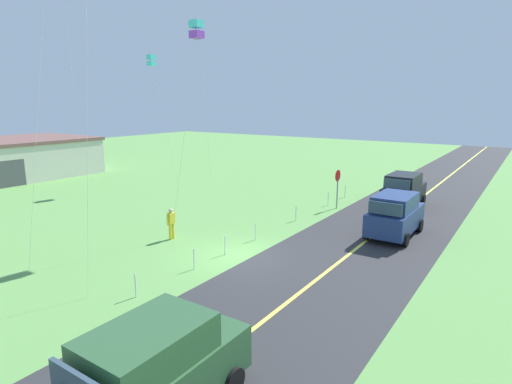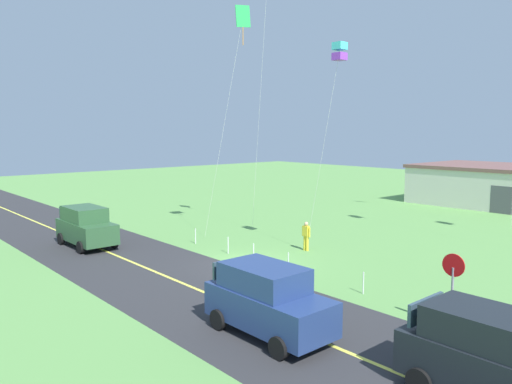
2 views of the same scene
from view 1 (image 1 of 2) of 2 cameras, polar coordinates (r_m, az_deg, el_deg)
name	(u,v)px [view 1 (image 1 of 2)]	position (r m, az deg, el deg)	size (l,w,h in m)	color
ground_plane	(241,257)	(19.15, -2.07, -8.85)	(120.00, 120.00, 0.10)	#60994C
asphalt_road	(321,276)	(17.25, 8.94, -11.26)	(120.00, 7.00, 0.00)	#2D2D30
road_centre_stripe	(321,276)	(17.25, 8.94, -11.25)	(120.00, 0.16, 0.00)	#E5E04C
car_suv_foreground	(395,214)	(22.70, 18.48, -2.92)	(4.40, 2.12, 2.24)	navy
car_parked_east_near	(404,190)	(29.19, 19.54, 0.27)	(4.40, 2.12, 2.24)	black
car_parked_west_near	(156,370)	(10.04, -13.56, -22.54)	(4.40, 2.12, 2.24)	#2D5633
stop_sign	(338,181)	(27.52, 11.09, 1.43)	(0.76, 0.08, 2.56)	gray
person_adult_near	(171,223)	(21.53, -11.51, -4.14)	(0.58, 0.22, 1.60)	yellow
kite_red_low	(196,30)	(22.45, -8.15, 21.07)	(2.46, 0.56, 10.80)	silver
kite_pink_drift	(151,61)	(35.97, -14.11, 17.01)	(1.75, 1.16, 10.54)	silver
fence_post_0	(135,285)	(15.77, -16.17, -12.15)	(0.05, 0.05, 0.90)	silver
fence_post_1	(194,259)	(17.70, -8.49, -9.05)	(0.05, 0.05, 0.90)	silver
fence_post_2	(225,245)	(19.18, -4.27, -7.26)	(0.05, 0.05, 0.90)	silver
fence_post_3	(255,232)	(21.06, -0.10, -5.43)	(0.05, 0.05, 0.90)	silver
fence_post_4	(296,213)	(24.55, 5.48, -2.92)	(0.05, 0.05, 0.90)	silver
fence_post_5	(328,199)	(28.48, 9.84, -0.94)	(0.05, 0.05, 0.90)	silver
fence_post_6	(345,191)	(31.14, 12.09, 0.09)	(0.05, 0.05, 0.90)	silver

